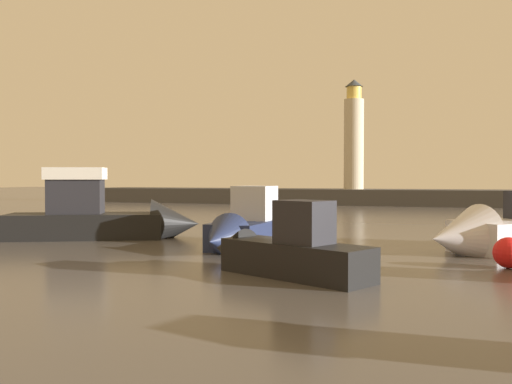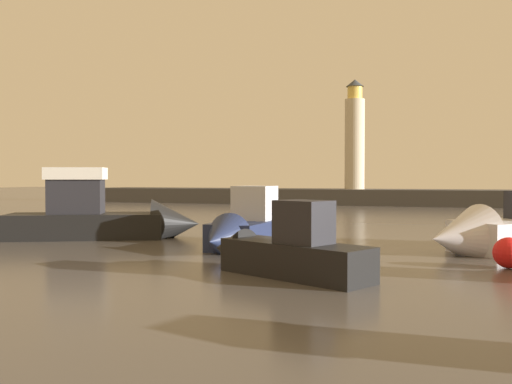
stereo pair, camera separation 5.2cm
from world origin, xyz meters
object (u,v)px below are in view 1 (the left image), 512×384
object	(u,v)px
motorboat_0	(280,251)
motorboat_4	(111,218)
lighthouse	(354,137)
mooring_buoy	(509,253)
motorboat_2	(509,231)
motorboat_5	(243,230)

from	to	relation	value
motorboat_0	motorboat_4	bearing A→B (deg)	144.42
lighthouse	mooring_buoy	world-z (taller)	lighthouse
motorboat_0	motorboat_4	distance (m)	12.93
lighthouse	motorboat_4	xyz separation A→B (m)	(-6.73, -36.95, -6.22)
lighthouse	motorboat_2	world-z (taller)	lighthouse
motorboat_4	motorboat_5	distance (m)	7.69
motorboat_0	motorboat_2	size ratio (longest dim) A/B	0.75
motorboat_2	motorboat_4	world-z (taller)	motorboat_4
motorboat_5	mooring_buoy	bearing A→B (deg)	-12.36
motorboat_4	lighthouse	bearing A→B (deg)	79.67
motorboat_2	mooring_buoy	xyz separation A→B (m)	(-0.49, -4.34, -0.31)
lighthouse	motorboat_5	size ratio (longest dim) A/B	1.77
motorboat_0	motorboat_2	world-z (taller)	motorboat_2
lighthouse	motorboat_0	xyz separation A→B (m)	(3.78, -44.47, -6.47)
motorboat_0	lighthouse	bearing A→B (deg)	94.85
motorboat_5	mooring_buoy	size ratio (longest dim) A/B	6.50
mooring_buoy	motorboat_2	bearing A→B (deg)	83.54
motorboat_5	motorboat_2	bearing A→B (deg)	11.88
motorboat_4	motorboat_5	bearing A→B (deg)	-14.93
motorboat_5	lighthouse	bearing A→B (deg)	91.02
motorboat_2	motorboat_4	bearing A→B (deg)	-179.35
mooring_buoy	motorboat_4	bearing A→B (deg)	166.53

